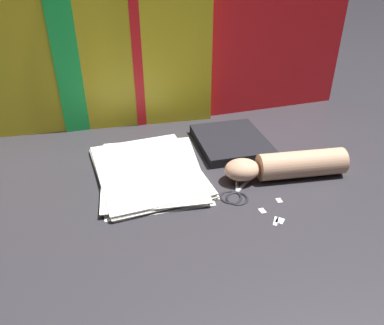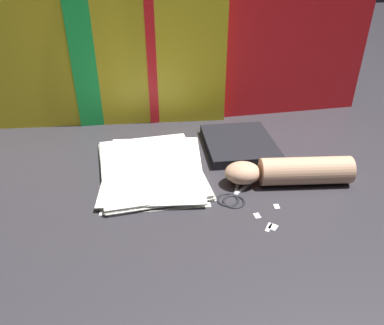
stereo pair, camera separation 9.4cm
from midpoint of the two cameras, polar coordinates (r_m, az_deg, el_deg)
name	(u,v)px [view 1 (the left image)]	position (r m, az deg, el deg)	size (l,w,h in m)	color
ground_plane	(203,187)	(0.95, -1.07, -3.87)	(6.00, 6.00, 0.00)	#2D2B30
backdrop_panel_left	(71,57)	(1.24, -20.09, 14.80)	(0.87, 0.08, 0.48)	yellow
backdrop_panel_center	(155,56)	(1.25, -7.87, 15.73)	(0.62, 0.02, 0.45)	green
backdrop_panel_right	(245,30)	(1.31, 5.97, 19.35)	(0.76, 0.05, 0.57)	red
paper_stack	(150,171)	(1.01, -9.14, -1.42)	(0.30, 0.37, 0.02)	white
book_closed	(231,141)	(1.14, 3.63, 3.15)	(0.21, 0.24, 0.03)	black
scissors	(236,193)	(0.93, 3.83, -4.72)	(0.13, 0.15, 0.01)	silver
hand_forearm	(288,165)	(0.99, 11.77, -0.50)	(0.33, 0.11, 0.07)	tan
paper_scrap_near	(280,220)	(0.86, 10.21, -8.79)	(0.03, 0.03, 0.00)	white
paper_scrap_mid	(279,200)	(0.92, 10.32, -5.78)	(0.01, 0.02, 0.00)	white
paper_scrap_far	(276,221)	(0.85, 9.59, -8.89)	(0.02, 0.03, 0.00)	white
paper_scrap_side	(262,211)	(0.88, 7.68, -7.38)	(0.01, 0.02, 0.00)	white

